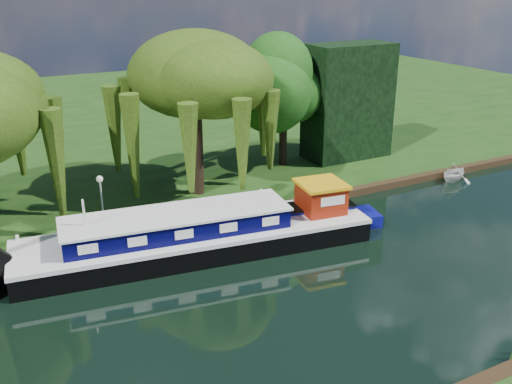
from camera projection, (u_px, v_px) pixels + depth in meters
ground at (159, 331)px, 21.97m from camera, size 120.00×120.00×0.00m
far_bank at (32, 128)px, 49.95m from camera, size 120.00×52.00×0.45m
dutch_barge at (200, 235)px, 27.98m from camera, size 17.68×6.12×3.66m
narrowboat at (285, 223)px, 30.15m from camera, size 10.72×3.99×1.54m
white_cruiser at (453, 181)px, 37.94m from camera, size 3.09×2.85×1.36m
willow_right at (195, 89)px, 32.36m from camera, size 7.08×7.08×8.62m
tree_far_right at (284, 88)px, 37.94m from camera, size 4.71×4.71×7.70m
conifer_hedge at (348, 101)px, 40.22m from camera, size 6.00×3.00×8.00m
lamppost at (100, 186)px, 29.98m from camera, size 0.36×0.36×2.56m
mooring_posts at (93, 230)px, 28.34m from camera, size 19.16×0.16×1.00m
reeds_near at (437, 379)px, 18.52m from camera, size 33.70×1.50×1.10m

